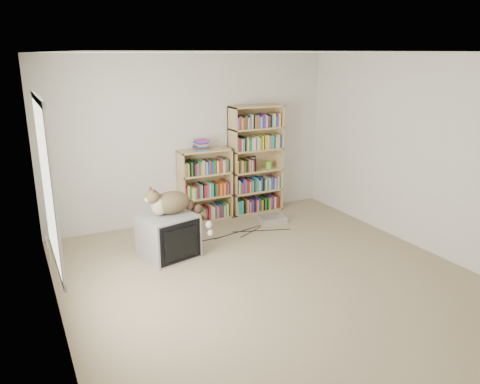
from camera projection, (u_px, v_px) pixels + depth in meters
name	position (u px, v px, depth m)	size (l,w,h in m)	color
floor	(276.00, 284.00, 5.26)	(4.50, 5.00, 0.01)	tan
wall_back	(193.00, 139.00, 7.05)	(4.50, 0.02, 2.50)	silver
wall_left	(50.00, 207.00, 3.94)	(0.02, 5.00, 2.50)	silver
wall_right	(432.00, 156.00, 5.88)	(0.02, 5.00, 2.50)	silver
ceiling	(282.00, 52.00, 4.55)	(4.50, 5.00, 0.02)	white
window	(48.00, 184.00, 4.07)	(0.02, 1.22, 1.52)	white
crt_tv	(168.00, 236.00, 5.91)	(0.75, 0.71, 0.55)	gray
cat	(176.00, 205.00, 5.88)	(0.79, 0.55, 0.61)	#372716
bookcase_tall	(256.00, 162.00, 7.48)	(0.86, 0.30, 1.72)	tan
bookcase_short	(205.00, 188.00, 7.19)	(0.80, 0.30, 1.11)	tan
book_stack	(202.00, 145.00, 6.95)	(0.18, 0.24, 0.15)	red
green_mug	(268.00, 165.00, 7.58)	(0.10, 0.10, 0.11)	#68C939
framed_print	(252.00, 162.00, 7.55)	(0.15, 0.01, 0.20)	black
dvd_player	(273.00, 219.00, 7.18)	(0.39, 0.28, 0.09)	silver
wall_outlet	(47.00, 242.00, 5.59)	(0.01, 0.08, 0.13)	silver
floor_cables	(233.00, 231.00, 6.83)	(1.20, 0.70, 0.01)	black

